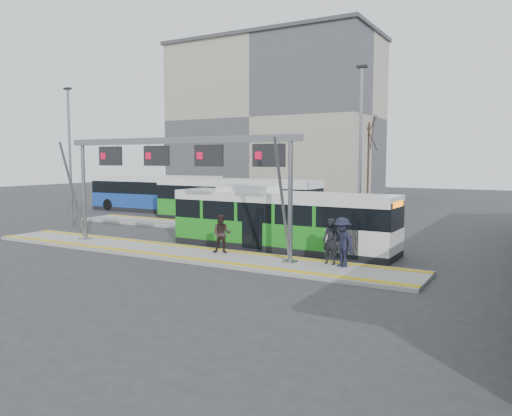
% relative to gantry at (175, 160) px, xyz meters
% --- Properties ---
extents(ground, '(120.00, 120.00, 0.00)m').
position_rel_gantry_xyz_m(ground, '(0.35, -0.25, -4.30)').
color(ground, '#2D2D30').
rests_on(ground, ground).
extents(platform_main, '(22.00, 3.00, 0.15)m').
position_rel_gantry_xyz_m(platform_main, '(0.35, -0.25, -4.22)').
color(platform_main, gray).
rests_on(platform_main, ground).
extents(platform_second, '(20.00, 3.00, 0.15)m').
position_rel_gantry_xyz_m(platform_second, '(-3.65, 7.75, -4.22)').
color(platform_second, gray).
rests_on(platform_second, ground).
extents(tactile_main, '(22.00, 2.65, 0.02)m').
position_rel_gantry_xyz_m(tactile_main, '(0.35, -0.25, -4.14)').
color(tactile_main, gold).
rests_on(tactile_main, platform_main).
extents(tactile_second, '(20.00, 0.35, 0.02)m').
position_rel_gantry_xyz_m(tactile_second, '(-3.65, 8.90, -4.14)').
color(tactile_second, gold).
rests_on(tactile_second, platform_second).
extents(gantry, '(13.00, 1.68, 5.20)m').
position_rel_gantry_xyz_m(gantry, '(0.00, 0.00, 0.00)').
color(gantry, slate).
rests_on(gantry, platform_main).
extents(apartment_block, '(24.50, 12.50, 18.40)m').
position_rel_gantry_xyz_m(apartment_block, '(-13.65, 35.75, 4.91)').
color(apartment_block, '#A69D8A').
rests_on(apartment_block, ground).
extents(hero_bus, '(11.15, 2.50, 3.05)m').
position_rel_gantry_xyz_m(hero_bus, '(3.84, 3.13, -2.90)').
color(hero_bus, black).
rests_on(hero_bus, ground).
extents(bg_bus_green, '(12.04, 2.78, 3.00)m').
position_rel_gantry_xyz_m(bg_bus_green, '(-3.58, 10.87, -2.82)').
color(bg_bus_green, black).
rests_on(bg_bus_green, ground).
extents(bg_bus_blue, '(11.64, 3.00, 3.01)m').
position_rel_gantry_xyz_m(bg_bus_blue, '(-13.12, 13.47, -2.81)').
color(bg_bus_blue, black).
rests_on(bg_bus_blue, ground).
extents(passenger_a, '(0.69, 0.47, 1.84)m').
position_rel_gantry_xyz_m(passenger_a, '(7.43, 0.50, -3.23)').
color(passenger_a, black).
rests_on(passenger_a, platform_main).
extents(passenger_b, '(1.04, 0.93, 1.74)m').
position_rel_gantry_xyz_m(passenger_b, '(2.34, 0.29, -3.28)').
color(passenger_b, '#2E1E1E').
rests_on(passenger_b, platform_main).
extents(passenger_c, '(1.44, 1.23, 1.93)m').
position_rel_gantry_xyz_m(passenger_c, '(7.99, 0.27, -3.18)').
color(passenger_c, black).
rests_on(passenger_c, platform_main).
extents(tree_left, '(1.40, 1.40, 7.44)m').
position_rel_gantry_xyz_m(tree_left, '(-7.15, 30.54, 1.34)').
color(tree_left, '#382B21').
rests_on(tree_left, ground).
extents(tree_mid, '(1.40, 1.40, 9.32)m').
position_rel_gantry_xyz_m(tree_mid, '(-1.62, 34.39, 2.77)').
color(tree_mid, '#382B21').
rests_on(tree_mid, ground).
extents(tree_far, '(1.40, 1.40, 9.14)m').
position_rel_gantry_xyz_m(tree_far, '(-21.35, 31.02, 2.63)').
color(tree_far, '#382B21').
rests_on(tree_far, ground).
extents(lamp_west, '(0.50, 0.25, 8.77)m').
position_rel_gantry_xyz_m(lamp_west, '(-11.20, 3.44, 0.33)').
color(lamp_west, slate).
rests_on(lamp_west, ground).
extents(lamp_east, '(0.50, 0.25, 8.74)m').
position_rel_gantry_xyz_m(lamp_east, '(7.03, 5.22, 0.32)').
color(lamp_east, slate).
rests_on(lamp_east, ground).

